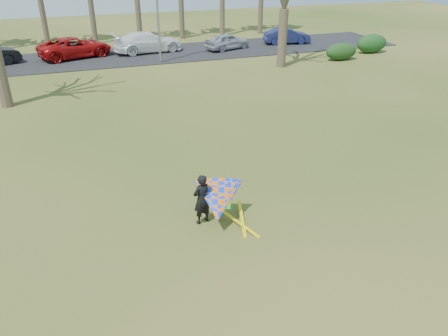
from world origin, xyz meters
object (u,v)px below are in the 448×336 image
object	(u,v)px
car_3	(148,42)
kite_flyer	(216,200)
streetlight	(159,0)
car_5	(287,36)
car_2	(75,47)
car_4	(227,41)

from	to	relation	value
car_3	kite_flyer	bearing A→B (deg)	167.38
streetlight	car_5	xyz separation A→B (m)	(11.91, 3.23, -3.73)
car_2	car_5	size ratio (longest dim) A/B	1.36
car_2	car_4	world-z (taller)	car_2
car_2	car_3	size ratio (longest dim) A/B	1.00
streetlight	car_2	size ratio (longest dim) A/B	1.44
car_4	kite_flyer	xyz separation A→B (m)	(-9.03, -24.22, 0.12)
car_3	car_5	xyz separation A→B (m)	(12.29, -0.60, -0.13)
car_3	streetlight	bearing A→B (deg)	178.93
car_2	car_3	world-z (taller)	car_3
car_2	car_5	distance (m)	17.96
car_2	car_4	distance (m)	12.18
car_5	kite_flyer	size ratio (longest dim) A/B	1.70
car_2	streetlight	bearing A→B (deg)	-140.21
streetlight	car_3	distance (m)	5.27
car_4	car_5	world-z (taller)	car_5
streetlight	kite_flyer	distance (m)	22.02
streetlight	car_3	xyz separation A→B (m)	(-0.39, 3.83, -3.60)
car_4	kite_flyer	bearing A→B (deg)	140.77
car_5	kite_flyer	bearing A→B (deg)	159.48
streetlight	car_4	xyz separation A→B (m)	(6.08, 2.70, -3.74)
kite_flyer	car_4	bearing A→B (deg)	69.56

